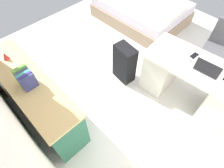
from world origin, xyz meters
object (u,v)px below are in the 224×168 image
laptop (207,69)px  cell_phone_by_mouse (194,55)px  bed (142,10)px  desk (190,82)px  computer_mouse (189,60)px  figurine_small (5,56)px  credenza (36,97)px  office_chair (217,53)px  suitcase_black (124,63)px

laptop → cell_phone_by_mouse: 0.30m
bed → cell_phone_by_mouse: (-1.76, 1.04, 0.52)m
desk → bed: size_ratio=0.77×
bed → computer_mouse: 2.18m
desk → figurine_small: 2.63m
laptop → computer_mouse: 0.27m
credenza → bed: size_ratio=0.93×
desk → credenza: 2.25m
computer_mouse → bed: bearing=-39.3°
credenza → cell_phone_by_mouse: credenza is taller
desk → cell_phone_by_mouse: bearing=-37.5°
office_chair → desk: bearing=92.1°
office_chair → figurine_small: office_chair is taller
desk → office_chair: 0.84m
desk → cell_phone_by_mouse: size_ratio=11.02×
credenza → suitcase_black: 1.46m
laptop → computer_mouse: size_ratio=3.30×
credenza → desk: bearing=-127.3°
credenza → suitcase_black: size_ratio=2.65×
cell_phone_by_mouse → computer_mouse: bearing=93.2°
computer_mouse → cell_phone_by_mouse: size_ratio=0.74×
desk → suitcase_black: size_ratio=2.21×
computer_mouse → credenza: bearing=50.0°
office_chair → computer_mouse: size_ratio=9.40×
cell_phone_by_mouse → figurine_small: (1.72, 1.91, 0.08)m
figurine_small → desk: bearing=-136.3°
credenza → figurine_small: (0.51, 0.00, 0.44)m
computer_mouse → laptop: bearing=171.0°
desk → bed: desk is taller
suitcase_black → cell_phone_by_mouse: bearing=-142.4°
office_chair → computer_mouse: bearing=81.9°
laptop → suitcase_black: bearing=18.2°
computer_mouse → cell_phone_by_mouse: (-0.00, -0.13, -0.01)m
office_chair → credenza: (1.33, 2.64, -0.03)m
laptop → figurine_small: size_ratio=3.00×
credenza → laptop: laptop is taller
computer_mouse → figurine_small: figurine_small is taller
credenza → bed: bearing=-79.4°
office_chair → figurine_small: size_ratio=8.55×
desk → cell_phone_by_mouse: (0.15, -0.12, 0.37)m
bed → figurine_small: figurine_small is taller
computer_mouse → suitcase_black: bearing=18.6°
suitcase_black → figurine_small: 1.74m
figurine_small → suitcase_black: bearing=-122.4°
suitcase_black → bed: bearing=-52.5°
suitcase_black → cell_phone_by_mouse: size_ratio=4.99×
office_chair → suitcase_black: office_chair is taller
suitcase_black → computer_mouse: 1.01m
computer_mouse → cell_phone_by_mouse: computer_mouse is taller
computer_mouse → figurine_small: (1.72, 1.78, 0.07)m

